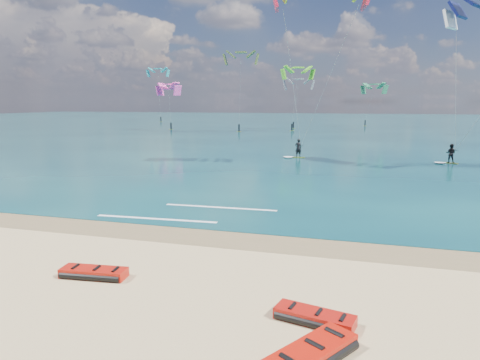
% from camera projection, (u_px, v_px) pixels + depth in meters
% --- Properties ---
extents(ground, '(320.00, 320.00, 0.00)m').
position_uv_depth(ground, '(281.00, 148.00, 54.69)').
color(ground, tan).
rests_on(ground, ground).
extents(wet_sand_strip, '(320.00, 2.40, 0.01)m').
position_uv_depth(wet_sand_strip, '(140.00, 231.00, 19.61)').
color(wet_sand_strip, brown).
rests_on(wet_sand_strip, ground).
extents(sea, '(320.00, 200.00, 0.04)m').
position_uv_depth(sea, '(322.00, 124.00, 115.37)').
color(sea, '#0B333E').
rests_on(sea, ground).
extents(packed_kite_left, '(2.52, 1.24, 0.37)m').
position_uv_depth(packed_kite_left, '(94.00, 277.00, 14.50)').
color(packed_kite_left, red).
rests_on(packed_kite_left, ground).
extents(packed_kite_mid, '(2.50, 1.51, 0.37)m').
position_uv_depth(packed_kite_mid, '(314.00, 322.00, 11.52)').
color(packed_kite_mid, '#B7140C').
rests_on(packed_kite_mid, ground).
extents(kitesurfer_main, '(9.61, 9.03, 17.43)m').
position_uv_depth(kitesurfer_main, '(309.00, 67.00, 39.74)').
color(kitesurfer_main, '#A5D819').
rests_on(kitesurfer_main, sea).
extents(kitesurfer_far, '(9.94, 7.31, 16.57)m').
position_uv_depth(kitesurfer_far, '(480.00, 67.00, 37.09)').
color(kitesurfer_far, '#AEBE1C').
rests_on(kitesurfer_far, sea).
extents(shoreline_foam, '(8.81, 3.63, 0.01)m').
position_uv_depth(shoreline_foam, '(190.00, 213.00, 22.70)').
color(shoreline_foam, white).
rests_on(shoreline_foam, ground).
extents(distant_kites, '(88.28, 36.35, 14.83)m').
position_uv_depth(distant_kites, '(276.00, 101.00, 90.03)').
color(distant_kites, '#64E025').
rests_on(distant_kites, ground).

